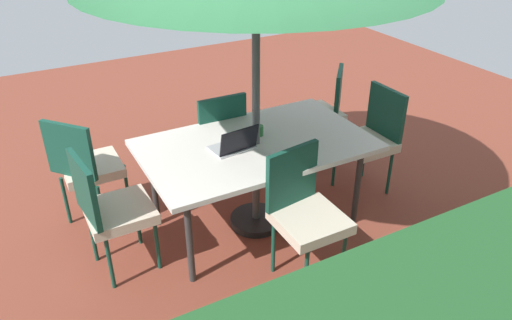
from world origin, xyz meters
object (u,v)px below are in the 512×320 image
cup (259,131)px  chair_north (305,210)px  chair_south (217,136)px  chair_southwest (322,110)px  chair_west (371,136)px  chair_east (110,207)px  dining_table (256,149)px  chair_southeast (86,164)px  laptop (234,145)px

cup → chair_north: bearing=85.6°
chair_south → chair_north: bearing=94.0°
chair_southwest → chair_north: 1.75m
chair_west → chair_east: 2.35m
chair_west → chair_southwest: bearing=-176.3°
dining_table → chair_southeast: 1.40m
dining_table → chair_southeast: chair_southeast is taller
chair_southwest → chair_southeast: bearing=-49.6°
laptop → cup: 0.32m
chair_southwest → chair_west: bearing=45.3°
chair_west → chair_south: bearing=-119.5°
chair_south → chair_north: same height
chair_southeast → chair_north: bearing=-178.8°
chair_east → laptop: 1.01m
chair_southeast → chair_west: bearing=-146.8°
dining_table → cup: cup is taller
laptop → chair_southwest: bearing=-157.5°
laptop → cup: size_ratio=4.27×
chair_southeast → chair_southwest: bearing=-130.7°
chair_south → chair_west: 1.39m
chair_west → chair_north: (1.16, 0.67, 0.00)m
chair_south → cup: 0.63m
chair_southeast → chair_north: (-1.22, 1.38, 0.00)m
chair_west → laptop: (1.38, 0.03, 0.27)m
chair_southeast → chair_south: (-1.15, 0.04, 0.00)m
dining_table → chair_west: chair_west is taller
chair_east → chair_north: 1.37m
chair_southwest → dining_table: bearing=-17.8°
chair_east → laptop: (-0.97, 0.04, 0.27)m
chair_north → laptop: (0.22, -0.64, 0.27)m
chair_east → cup: 1.29m
chair_west → laptop: 1.41m
dining_table → laptop: 0.23m
chair_southwest → chair_west: (-0.05, 0.69, 0.00)m
chair_north → cup: chair_north is taller
chair_south → laptop: laptop is taller
dining_table → chair_southwest: bearing=-148.7°
chair_southwest → chair_east: same height
chair_north → cup: (-0.06, -0.78, 0.26)m
chair_southeast → cup: size_ratio=12.17×
chair_southwest → chair_north: bearing=1.8°
chair_west → chair_east: bearing=-90.9°
dining_table → chair_southeast: (1.19, -0.70, -0.17)m
chair_southeast → dining_table: bearing=-160.7°
chair_east → chair_southwest: bearing=-80.1°
chair_south → chair_west: (-1.22, 0.67, 0.00)m
dining_table → chair_south: size_ratio=1.82×
chair_southeast → chair_south: size_ratio=1.00×
dining_table → chair_southeast: size_ratio=1.82×
chair_south → chair_north: (-0.06, 1.34, 0.00)m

